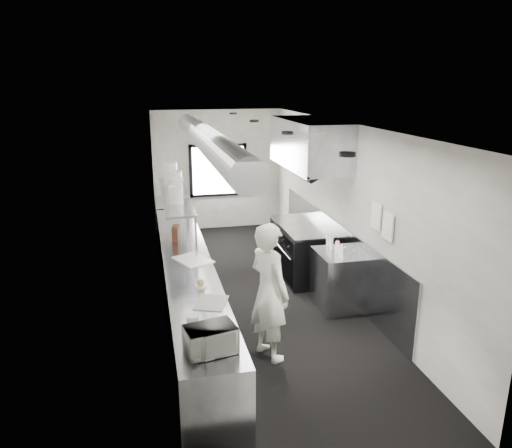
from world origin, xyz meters
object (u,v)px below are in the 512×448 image
deli_tub_b (193,320)px  plate_stack_c (175,181)px  cutting_board (193,260)px  bottle_station (338,280)px  squeeze_bottle_b (340,251)px  squeeze_bottle_d (331,243)px  exhaust_hood (309,144)px  deli_tub_a (191,332)px  range (303,250)px  line_cook (269,292)px  plate_stack_d (170,173)px  plate_stack_b (176,187)px  prep_counter (188,288)px  pass_shelf (175,195)px  microwave (210,339)px  squeeze_bottle_a (343,253)px  squeeze_bottle_e (328,241)px  small_plate (201,286)px  far_work_table (173,221)px  knife_block (176,233)px  squeeze_bottle_c (337,247)px  plate_stack_a (176,195)px

deli_tub_b → plate_stack_c: size_ratio=0.40×
cutting_board → bottle_station: bearing=-4.4°
squeeze_bottle_b → squeeze_bottle_d: 0.37m
cutting_board → exhaust_hood: bearing=29.6°
exhaust_hood → deli_tub_a: 4.44m
range → squeeze_bottle_d: size_ratio=8.87×
bottle_station → line_cook: line_cook is taller
plate_stack_d → squeeze_bottle_d: 3.38m
deli_tub_a → plate_stack_b: (0.12, 3.56, 0.77)m
prep_counter → deli_tub_a: size_ratio=42.01×
plate_stack_c → plate_stack_d: (-0.05, 0.59, 0.03)m
deli_tub_b → plate_stack_b: size_ratio=0.46×
deli_tub_b → cutting_board: 1.96m
deli_tub_b → squeeze_bottle_b: bearing=34.2°
range → deli_tub_b: size_ratio=11.45×
pass_shelf → microwave: bearing=-89.5°
deli_tub_b → squeeze_bottle_a: size_ratio=0.75×
range → squeeze_bottle_b: bearing=-88.1°
microwave → squeeze_bottle_e: size_ratio=2.74×
plate_stack_c → squeeze_bottle_b: (2.27, -2.12, -0.75)m
bottle_station → squeeze_bottle_a: squeeze_bottle_a is taller
plate_stack_b → squeeze_bottle_d: bearing=-30.2°
exhaust_hood → line_cook: bearing=-117.9°
microwave → squeeze_bottle_d: microwave is taller
exhaust_hood → cutting_board: (-2.16, -1.23, -1.48)m
microwave → small_plate: (0.09, 1.58, -0.13)m
line_cook → squeeze_bottle_a: line_cook is taller
plate_stack_d → squeeze_bottle_e: size_ratio=2.50×
far_work_table → squeeze_bottle_a: 4.77m
small_plate → plate_stack_c: bearing=92.3°
microwave → deli_tub_b: size_ratio=3.19×
bottle_station → exhaust_hood: bearing=92.2°
deli_tub_a → squeeze_bottle_b: 3.04m
pass_shelf → far_work_table: size_ratio=2.50×
prep_counter → deli_tub_b: bearing=-93.3°
bottle_station → knife_block: 2.73m
knife_block → squeeze_bottle_c: (2.36, -1.18, -0.03)m
range → plate_stack_b: 2.56m
range → plate_stack_b: size_ratio=5.24×
far_work_table → plate_stack_b: 2.70m
deli_tub_a → plate_stack_a: size_ratio=0.52×
deli_tub_a → pass_shelf: bearing=88.2°
plate_stack_b → small_plate: bearing=-87.0°
deli_tub_b → plate_stack_b: plate_stack_b is taller
plate_stack_c → squeeze_bottle_e: 2.88m
exhaust_hood → far_work_table: bearing=131.9°
deli_tub_b → exhaust_hood: bearing=53.4°
plate_stack_a → plate_stack_c: bearing=87.1°
far_work_table → line_cook: size_ratio=0.67×
cutting_board → plate_stack_a: size_ratio=2.02×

